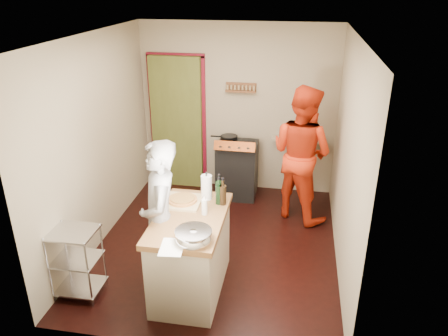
{
  "coord_description": "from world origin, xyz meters",
  "views": [
    {
      "loc": [
        0.91,
        -4.69,
        3.17
      ],
      "look_at": [
        0.09,
        0.0,
        1.08
      ],
      "focal_mm": 35.0,
      "sensor_mm": 36.0,
      "label": 1
    }
  ],
  "objects": [
    {
      "name": "island",
      "position": [
        -0.11,
        -0.9,
        0.48
      ],
      "size": [
        0.71,
        1.33,
        1.22
      ],
      "color": "beige",
      "rests_on": "ground"
    },
    {
      "name": "right_wall",
      "position": [
        1.5,
        0.0,
        1.3
      ],
      "size": [
        0.04,
        3.5,
        2.6
      ],
      "primitive_type": "cube",
      "color": "gray",
      "rests_on": "ground"
    },
    {
      "name": "left_wall",
      "position": [
        -1.5,
        0.0,
        1.3
      ],
      "size": [
        0.04,
        3.5,
        2.6
      ],
      "primitive_type": "cube",
      "color": "gray",
      "rests_on": "ground"
    },
    {
      "name": "back_wall",
      "position": [
        -0.64,
        1.78,
        1.13
      ],
      "size": [
        3.0,
        0.44,
        2.6
      ],
      "color": "gray",
      "rests_on": "ground"
    },
    {
      "name": "person_stripe",
      "position": [
        -0.41,
        -0.94,
        0.86
      ],
      "size": [
        0.59,
        0.73,
        1.73
      ],
      "primitive_type": "imported",
      "rotation": [
        0.0,
        0.0,
        -1.25
      ],
      "color": "silver",
      "rests_on": "ground"
    },
    {
      "name": "floor",
      "position": [
        0.0,
        0.0,
        0.0
      ],
      "size": [
        3.5,
        3.5,
        0.0
      ],
      "primitive_type": "plane",
      "color": "black",
      "rests_on": "ground"
    },
    {
      "name": "wire_shelving",
      "position": [
        -1.28,
        -1.2,
        0.44
      ],
      "size": [
        0.48,
        0.4,
        0.8
      ],
      "color": "silver",
      "rests_on": "ground"
    },
    {
      "name": "stove",
      "position": [
        0.05,
        1.42,
        0.45
      ],
      "size": [
        0.6,
        0.63,
        1.0
      ],
      "color": "black",
      "rests_on": "ground"
    },
    {
      "name": "ceiling",
      "position": [
        0.0,
        0.0,
        2.61
      ],
      "size": [
        3.0,
        3.5,
        0.02
      ],
      "primitive_type": "cube",
      "color": "white",
      "rests_on": "back_wall"
    },
    {
      "name": "person_red",
      "position": [
        1.0,
        0.96,
        0.95
      ],
      "size": [
        1.17,
        1.12,
        1.9
      ],
      "primitive_type": "imported",
      "rotation": [
        0.0,
        0.0,
        2.53
      ],
      "color": "red",
      "rests_on": "ground"
    }
  ]
}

